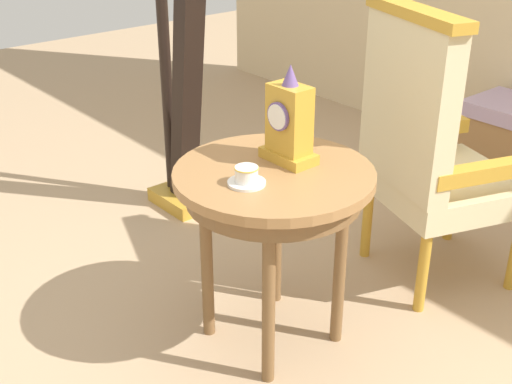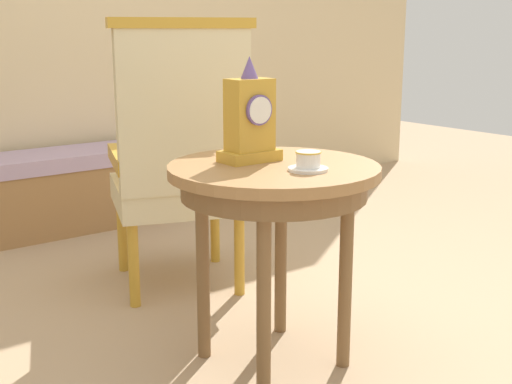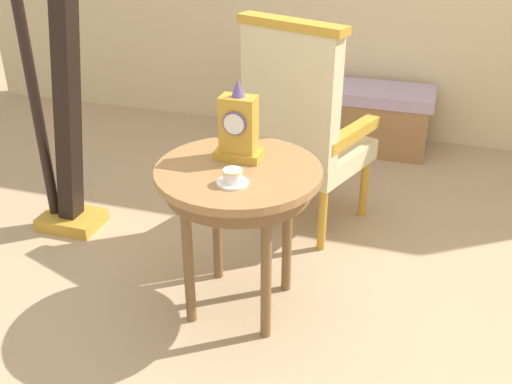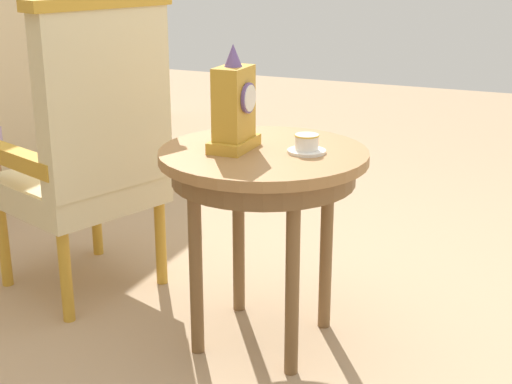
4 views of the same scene
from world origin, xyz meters
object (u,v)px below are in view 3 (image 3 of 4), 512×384
object	(u,v)px
teacup_left	(232,178)
harp	(58,100)
mantel_clock	(238,128)
window_bench	(347,115)
armchair	(302,126)
side_table	(239,186)

from	to	relation	value
teacup_left	harp	distance (m)	1.21
mantel_clock	window_bench	size ratio (longest dim) A/B	0.29
armchair	side_table	bearing A→B (deg)	-96.79
side_table	harp	bearing A→B (deg)	160.94
side_table	window_bench	size ratio (longest dim) A/B	0.59
mantel_clock	window_bench	bearing A→B (deg)	84.65
armchair	harp	bearing A→B (deg)	-162.46
window_bench	mantel_clock	bearing A→B (deg)	-95.35
armchair	teacup_left	bearing A→B (deg)	-94.20
teacup_left	window_bench	size ratio (longest dim) A/B	0.11
side_table	harp	distance (m)	1.14
armchair	harp	xyz separation A→B (m)	(-1.16, -0.37, 0.14)
teacup_left	mantel_clock	world-z (taller)	mantel_clock
mantel_clock	side_table	bearing A→B (deg)	-72.52
harp	mantel_clock	bearing A→B (deg)	-15.05
teacup_left	side_table	bearing A→B (deg)	99.64
teacup_left	harp	size ratio (longest dim) A/B	0.07
teacup_left	window_bench	world-z (taller)	teacup_left
armchair	window_bench	distance (m)	1.25
teacup_left	armchair	xyz separation A→B (m)	(0.06, 0.87, -0.11)
harp	window_bench	size ratio (longest dim) A/B	1.56
teacup_left	mantel_clock	size ratio (longest dim) A/B	0.37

